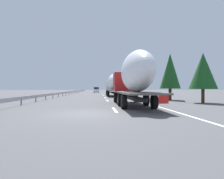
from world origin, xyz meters
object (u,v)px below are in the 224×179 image
at_px(car_red_compact, 96,89).
at_px(road_sign, 119,86).
at_px(truck_trailing, 134,76).
at_px(car_yellow_coupe, 96,90).
at_px(car_white_van, 96,90).
at_px(truck_lead, 114,84).

xyz_separation_m(car_red_compact, road_sign, (-48.15, -6.95, 1.26)).
bearing_deg(truck_trailing, car_red_compact, 2.51).
height_order(car_red_compact, car_yellow_coupe, car_yellow_coupe).
distance_m(car_white_van, car_yellow_coupe, 16.00).
height_order(truck_lead, road_sign, truck_lead).
xyz_separation_m(truck_trailing, car_white_van, (52.17, 3.44, -1.50)).
bearing_deg(truck_trailing, truck_lead, -0.00).
bearing_deg(road_sign, car_red_compact, 8.22).
bearing_deg(truck_trailing, car_white_van, 3.77).
xyz_separation_m(car_white_van, car_yellow_coupe, (15.99, 0.36, -0.01)).
distance_m(car_yellow_coupe, road_sign, 29.12).
distance_m(truck_lead, car_red_compact, 67.19).
height_order(truck_trailing, car_red_compact, truck_trailing).
height_order(truck_trailing, car_yellow_coupe, truck_trailing).
bearing_deg(car_white_van, truck_trailing, -176.23).
distance_m(car_red_compact, road_sign, 48.66).
bearing_deg(truck_trailing, car_yellow_coupe, 3.19).
relative_size(car_white_van, car_yellow_coupe, 0.90).
relative_size(truck_trailing, road_sign, 4.03).
relative_size(truck_trailing, car_white_van, 3.07).
relative_size(truck_lead, car_yellow_coupe, 2.77).
distance_m(truck_lead, truck_trailing, 20.98).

